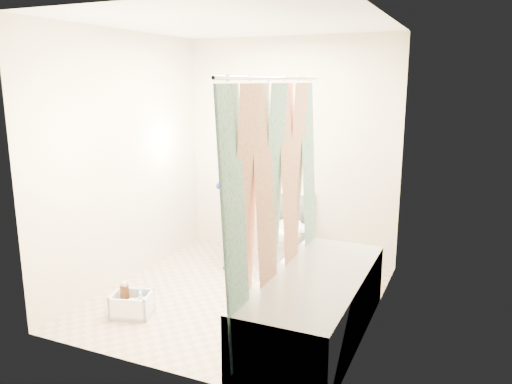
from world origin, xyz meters
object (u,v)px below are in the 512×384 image
at_px(bathtub, 315,304).
at_px(toilet, 290,230).
at_px(plumber, 234,194).
at_px(cleaning_caddy, 133,305).

bearing_deg(bathtub, toilet, 117.05).
bearing_deg(toilet, bathtub, -72.11).
relative_size(toilet, plumber, 0.49).
bearing_deg(plumber, bathtub, 27.99).
relative_size(bathtub, cleaning_caddy, 4.59).
height_order(toilet, cleaning_caddy, toilet).
distance_m(toilet, plumber, 0.72).
height_order(plumber, cleaning_caddy, plumber).
relative_size(toilet, cleaning_caddy, 2.02).
height_order(bathtub, cleaning_caddy, bathtub).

